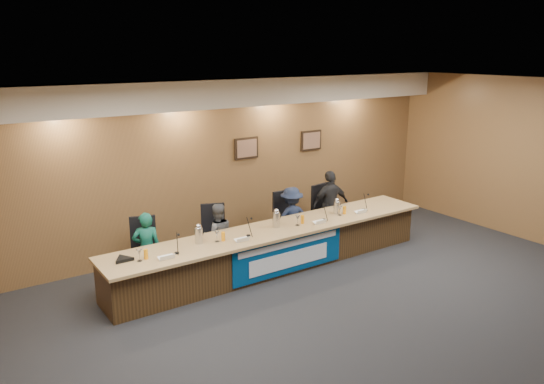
% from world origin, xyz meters
% --- Properties ---
extents(floor, '(10.00, 10.00, 0.00)m').
position_xyz_m(floor, '(0.00, 0.00, 0.00)').
color(floor, black).
rests_on(floor, ground).
extents(ceiling, '(10.00, 8.00, 0.04)m').
position_xyz_m(ceiling, '(0.00, 0.00, 3.20)').
color(ceiling, silver).
rests_on(ceiling, wall_back).
extents(wall_back, '(10.00, 0.04, 3.20)m').
position_xyz_m(wall_back, '(0.00, 4.00, 1.60)').
color(wall_back, brown).
rests_on(wall_back, floor).
extents(soffit, '(10.00, 0.50, 0.50)m').
position_xyz_m(soffit, '(0.00, 3.75, 2.95)').
color(soffit, beige).
rests_on(soffit, wall_back).
extents(dais_body, '(6.00, 0.80, 0.70)m').
position_xyz_m(dais_body, '(0.00, 2.40, 0.35)').
color(dais_body, '#3B2713').
rests_on(dais_body, floor).
extents(dais_top, '(6.10, 0.95, 0.05)m').
position_xyz_m(dais_top, '(0.00, 2.35, 0.72)').
color(dais_top, '#A58050').
rests_on(dais_top, dais_body).
extents(banner, '(2.20, 0.02, 0.65)m').
position_xyz_m(banner, '(0.00, 1.99, 0.38)').
color(banner, navy).
rests_on(banner, dais_body).
extents(banner_text_upper, '(2.00, 0.01, 0.10)m').
position_xyz_m(banner_text_upper, '(0.00, 1.97, 0.58)').
color(banner_text_upper, silver).
rests_on(banner_text_upper, banner).
extents(banner_text_lower, '(1.60, 0.01, 0.28)m').
position_xyz_m(banner_text_lower, '(0.00, 1.97, 0.30)').
color(banner_text_lower, silver).
rests_on(banner_text_lower, banner).
extents(wall_photo_left, '(0.52, 0.04, 0.42)m').
position_xyz_m(wall_photo_left, '(0.40, 3.97, 1.85)').
color(wall_photo_left, black).
rests_on(wall_photo_left, wall_back).
extents(wall_photo_right, '(0.52, 0.04, 0.42)m').
position_xyz_m(wall_photo_right, '(2.00, 3.97, 1.85)').
color(wall_photo_right, black).
rests_on(wall_photo_right, wall_back).
extents(panelist_a, '(0.52, 0.43, 1.23)m').
position_xyz_m(panelist_a, '(-2.09, 3.00, 0.61)').
color(panelist_a, '#0F4E3F').
rests_on(panelist_a, floor).
extents(panelist_b, '(0.67, 0.58, 1.16)m').
position_xyz_m(panelist_b, '(-0.80, 3.00, 0.58)').
color(panelist_b, '#4D4E53').
rests_on(panelist_b, floor).
extents(panelist_c, '(0.85, 0.58, 1.21)m').
position_xyz_m(panelist_c, '(0.79, 3.00, 0.61)').
color(panelist_c, '#141C33').
rests_on(panelist_c, floor).
extents(panelist_d, '(0.86, 0.45, 1.41)m').
position_xyz_m(panelist_d, '(1.75, 3.00, 0.70)').
color(panelist_d, black).
rests_on(panelist_d, floor).
extents(office_chair_a, '(0.60, 0.60, 0.08)m').
position_xyz_m(office_chair_a, '(-2.09, 3.10, 0.48)').
color(office_chair_a, black).
rests_on(office_chair_a, floor).
extents(office_chair_b, '(0.62, 0.62, 0.08)m').
position_xyz_m(office_chair_b, '(-0.80, 3.10, 0.48)').
color(office_chair_b, black).
rests_on(office_chair_b, floor).
extents(office_chair_c, '(0.51, 0.51, 0.08)m').
position_xyz_m(office_chair_c, '(0.79, 3.10, 0.48)').
color(office_chair_c, black).
rests_on(office_chair_c, floor).
extents(office_chair_d, '(0.55, 0.55, 0.08)m').
position_xyz_m(office_chair_d, '(1.75, 3.10, 0.48)').
color(office_chair_d, black).
rests_on(office_chair_d, floor).
extents(nameplate_a, '(0.24, 0.08, 0.10)m').
position_xyz_m(nameplate_a, '(-2.12, 2.09, 0.80)').
color(nameplate_a, white).
rests_on(nameplate_a, dais_top).
extents(microphone_a, '(0.07, 0.07, 0.02)m').
position_xyz_m(microphone_a, '(-1.91, 2.24, 0.76)').
color(microphone_a, black).
rests_on(microphone_a, dais_top).
extents(juice_glass_a, '(0.06, 0.06, 0.15)m').
position_xyz_m(juice_glass_a, '(-2.37, 2.29, 0.82)').
color(juice_glass_a, orange).
rests_on(juice_glass_a, dais_top).
extents(water_glass_a, '(0.08, 0.08, 0.18)m').
position_xyz_m(water_glass_a, '(-2.47, 2.27, 0.84)').
color(water_glass_a, silver).
rests_on(water_glass_a, dais_top).
extents(nameplate_b, '(0.24, 0.08, 0.10)m').
position_xyz_m(nameplate_b, '(-0.83, 2.10, 0.80)').
color(nameplate_b, white).
rests_on(nameplate_b, dais_top).
extents(microphone_b, '(0.07, 0.07, 0.02)m').
position_xyz_m(microphone_b, '(-0.62, 2.28, 0.76)').
color(microphone_b, black).
rests_on(microphone_b, dais_top).
extents(juice_glass_b, '(0.06, 0.06, 0.15)m').
position_xyz_m(juice_glass_b, '(-1.06, 2.32, 0.82)').
color(juice_glass_b, orange).
rests_on(juice_glass_b, dais_top).
extents(water_glass_b, '(0.08, 0.08, 0.18)m').
position_xyz_m(water_glass_b, '(-1.17, 2.34, 0.84)').
color(water_glass_b, silver).
rests_on(water_glass_b, dais_top).
extents(nameplate_c, '(0.24, 0.08, 0.10)m').
position_xyz_m(nameplate_c, '(0.77, 2.10, 0.80)').
color(nameplate_c, white).
rests_on(nameplate_c, dais_top).
extents(microphone_c, '(0.07, 0.07, 0.02)m').
position_xyz_m(microphone_c, '(0.94, 2.24, 0.76)').
color(microphone_c, black).
rests_on(microphone_c, dais_top).
extents(juice_glass_c, '(0.06, 0.06, 0.15)m').
position_xyz_m(juice_glass_c, '(0.52, 2.31, 0.82)').
color(juice_glass_c, orange).
rests_on(juice_glass_c, dais_top).
extents(water_glass_c, '(0.08, 0.08, 0.18)m').
position_xyz_m(water_glass_c, '(0.38, 2.26, 0.84)').
color(water_glass_c, silver).
rests_on(water_glass_c, dais_top).
extents(nameplate_d, '(0.24, 0.08, 0.10)m').
position_xyz_m(nameplate_d, '(1.78, 2.14, 0.80)').
color(nameplate_d, white).
rests_on(nameplate_d, dais_top).
extents(microphone_d, '(0.07, 0.07, 0.02)m').
position_xyz_m(microphone_d, '(1.96, 2.28, 0.76)').
color(microphone_d, black).
rests_on(microphone_d, dais_top).
extents(juice_glass_d, '(0.06, 0.06, 0.15)m').
position_xyz_m(juice_glass_d, '(1.50, 2.30, 0.82)').
color(juice_glass_d, orange).
rests_on(juice_glass_d, dais_top).
extents(water_glass_d, '(0.08, 0.08, 0.18)m').
position_xyz_m(water_glass_d, '(1.37, 2.29, 0.84)').
color(water_glass_d, silver).
rests_on(water_glass_d, dais_top).
extents(carafe_left, '(0.13, 0.13, 0.26)m').
position_xyz_m(carafe_left, '(-1.43, 2.44, 0.88)').
color(carafe_left, silver).
rests_on(carafe_left, dais_top).
extents(carafe_mid, '(0.13, 0.13, 0.26)m').
position_xyz_m(carafe_mid, '(0.02, 2.40, 0.88)').
color(carafe_mid, silver).
rests_on(carafe_mid, dais_top).
extents(carafe_right, '(0.12, 0.12, 0.23)m').
position_xyz_m(carafe_right, '(1.40, 2.41, 0.87)').
color(carafe_right, silver).
rests_on(carafe_right, dais_top).
extents(speakerphone, '(0.32, 0.32, 0.05)m').
position_xyz_m(speakerphone, '(-2.67, 2.41, 0.78)').
color(speakerphone, black).
rests_on(speakerphone, dais_top).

